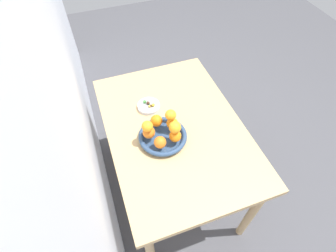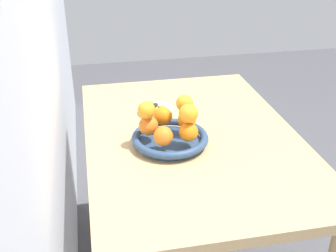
# 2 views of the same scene
# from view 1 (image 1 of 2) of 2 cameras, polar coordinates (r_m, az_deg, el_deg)

# --- Properties ---
(ground_plane) EXTENTS (6.00, 6.00, 0.00)m
(ground_plane) POSITION_cam_1_polar(r_m,az_deg,el_deg) (2.13, 1.09, -12.78)
(ground_plane) COLOR #4C4C51
(wall_back) EXTENTS (4.00, 0.05, 2.50)m
(wall_back) POSITION_cam_1_polar(r_m,az_deg,el_deg) (1.10, -23.41, 9.59)
(wall_back) COLOR silver
(wall_back) RESTS_ON ground_plane
(dining_table) EXTENTS (1.10, 0.76, 0.74)m
(dining_table) POSITION_cam_1_polar(r_m,az_deg,el_deg) (1.57, 1.45, -2.25)
(dining_table) COLOR tan
(dining_table) RESTS_ON ground_plane
(fruit_bowl) EXTENTS (0.27, 0.27, 0.04)m
(fruit_bowl) POSITION_cam_1_polar(r_m,az_deg,el_deg) (1.43, -1.15, -2.30)
(fruit_bowl) COLOR navy
(fruit_bowl) RESTS_ON dining_table
(candy_dish) EXTENTS (0.13, 0.13, 0.02)m
(candy_dish) POSITION_cam_1_polar(r_m,az_deg,el_deg) (1.60, -4.22, 4.33)
(candy_dish) COLOR silver
(candy_dish) RESTS_ON dining_table
(orange_0) EXTENTS (0.07, 0.07, 0.07)m
(orange_0) POSITION_cam_1_polar(r_m,az_deg,el_deg) (1.39, -4.18, -1.39)
(orange_0) COLOR orange
(orange_0) RESTS_ON fruit_bowl
(orange_1) EXTENTS (0.06, 0.06, 0.06)m
(orange_1) POSITION_cam_1_polar(r_m,az_deg,el_deg) (1.35, -1.74, -3.56)
(orange_1) COLOR orange
(orange_1) RESTS_ON fruit_bowl
(orange_2) EXTENTS (0.06, 0.06, 0.06)m
(orange_2) POSITION_cam_1_polar(r_m,az_deg,el_deg) (1.37, 1.57, -2.18)
(orange_2) COLOR orange
(orange_2) RESTS_ON fruit_bowl
(orange_3) EXTENTS (0.06, 0.06, 0.06)m
(orange_3) POSITION_cam_1_polar(r_m,az_deg,el_deg) (1.42, 0.93, 0.57)
(orange_3) COLOR orange
(orange_3) RESTS_ON fruit_bowl
(orange_4) EXTENTS (0.07, 0.07, 0.07)m
(orange_4) POSITION_cam_1_polar(r_m,az_deg,el_deg) (1.43, -2.54, 1.14)
(orange_4) COLOR orange
(orange_4) RESTS_ON fruit_bowl
(orange_5) EXTENTS (0.06, 0.06, 0.06)m
(orange_5) POSITION_cam_1_polar(r_m,az_deg,el_deg) (1.38, 0.57, 2.40)
(orange_5) COLOR orange
(orange_5) RESTS_ON orange_3
(orange_6) EXTENTS (0.06, 0.06, 0.06)m
(orange_6) POSITION_cam_1_polar(r_m,az_deg,el_deg) (1.32, 1.52, -0.27)
(orange_6) COLOR orange
(orange_6) RESTS_ON orange_2
(orange_7) EXTENTS (0.06, 0.06, 0.06)m
(orange_7) POSITION_cam_1_polar(r_m,az_deg,el_deg) (1.33, -4.51, -0.07)
(orange_7) COLOR orange
(orange_7) RESTS_ON orange_0
(candy_ball_0) EXTENTS (0.02, 0.02, 0.02)m
(candy_ball_0) POSITION_cam_1_polar(r_m,az_deg,el_deg) (1.58, -4.24, 4.92)
(candy_ball_0) COLOR #4C9947
(candy_ball_0) RESTS_ON candy_dish
(candy_ball_1) EXTENTS (0.02, 0.02, 0.02)m
(candy_ball_1) POSITION_cam_1_polar(r_m,az_deg,el_deg) (1.57, -3.24, 4.60)
(candy_ball_1) COLOR gold
(candy_ball_1) RESTS_ON candy_dish
(candy_ball_2) EXTENTS (0.02, 0.02, 0.02)m
(candy_ball_2) POSITION_cam_1_polar(r_m,az_deg,el_deg) (1.58, -4.36, 5.02)
(candy_ball_2) COLOR #472819
(candy_ball_2) RESTS_ON candy_dish
(candy_ball_3) EXTENTS (0.01, 0.01, 0.01)m
(candy_ball_3) POSITION_cam_1_polar(r_m,az_deg,el_deg) (1.57, -4.06, 4.29)
(candy_ball_3) COLOR gold
(candy_ball_3) RESTS_ON candy_dish
(candy_ball_4) EXTENTS (0.02, 0.02, 0.02)m
(candy_ball_4) POSITION_cam_1_polar(r_m,az_deg,el_deg) (1.57, -3.82, 4.43)
(candy_ball_4) COLOR #472819
(candy_ball_4) RESTS_ON candy_dish
(candy_ball_5) EXTENTS (0.02, 0.02, 0.02)m
(candy_ball_5) POSITION_cam_1_polar(r_m,az_deg,el_deg) (1.59, -5.11, 5.32)
(candy_ball_5) COLOR #4C9947
(candy_ball_5) RESTS_ON candy_dish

